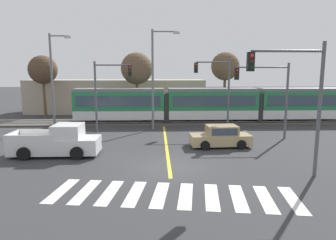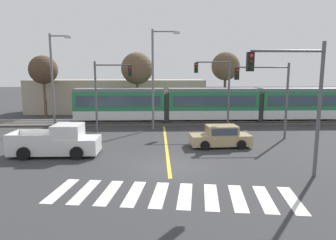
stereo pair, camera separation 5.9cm
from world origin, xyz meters
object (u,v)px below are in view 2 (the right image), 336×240
Objects in this scene: traffic_light_far_left at (108,86)px; bare_tree_east at (225,67)px; light_rail_tram at (212,103)px; sedan_crossing at (220,137)px; traffic_light_mid_right at (269,88)px; traffic_light_far_right at (218,83)px; street_lamp_centre at (155,74)px; street_lamp_west at (54,77)px; traffic_light_near_right at (297,90)px; bare_tree_west at (137,69)px; pickup_truck at (58,142)px; bare_tree_far_west at (43,70)px.

traffic_light_far_left is 15.94m from bare_tree_east.
sedan_crossing is at bearing -96.81° from light_rail_tram.
traffic_light_mid_right is at bearing -69.21° from light_rail_tram.
street_lamp_centre is at bearing 176.96° from traffic_light_far_right.
traffic_light_far_right is 0.76× the size of street_lamp_west.
traffic_light_near_right is 14.75m from street_lamp_centre.
traffic_light_near_right is (2.29, -6.26, 3.65)m from sedan_crossing.
bare_tree_west is at bearing 133.08° from traffic_light_mid_right.
traffic_light_far_left is (-8.71, 5.64, 3.37)m from sedan_crossing.
pickup_truck is at bearing -103.92° from bare_tree_west.
traffic_light_near_right is at bearing -66.05° from bare_tree_west.
traffic_light_near_right is 0.74× the size of street_lamp_centre.
traffic_light_far_left is 1.04× the size of traffic_light_mid_right.
traffic_light_far_right is at bearing -24.28° from bare_tree_far_west.
sedan_crossing is at bearing -64.40° from bare_tree_west.
light_rail_tram is at bearing 24.68° from traffic_light_far_left.
traffic_light_mid_right is at bearing 77.68° from traffic_light_near_right.
pickup_truck is 0.82× the size of traffic_light_far_right.
light_rail_tram is 9.57m from bare_tree_west.
traffic_light_mid_right is at bearing -14.02° from street_lamp_west.
traffic_light_near_right is at bearing -46.75° from bare_tree_far_west.
bare_tree_west reaches higher than traffic_light_near_right.
street_lamp_west is 1.12× the size of bare_tree_east.
traffic_light_mid_right reaches higher than light_rail_tram.
bare_tree_west is (-9.04, 20.36, 1.29)m from traffic_light_near_right.
traffic_light_far_left is 8.82m from bare_tree_west.
street_lamp_centre is at bearing 124.28° from sedan_crossing.
pickup_truck is at bearing -163.87° from traffic_light_mid_right.
bare_tree_west reaches higher than sedan_crossing.
traffic_light_far_left is at bearing -46.10° from bare_tree_far_west.
bare_tree_east is at bearing 26.37° from street_lamp_west.
street_lamp_centre is (-6.89, 13.01, 0.76)m from traffic_light_near_right.
street_lamp_centre reaches higher than street_lamp_west.
traffic_light_far_right is at bearing 128.02° from traffic_light_mid_right.
light_rail_tram reaches higher than sedan_crossing.
street_lamp_centre is at bearing -73.68° from bare_tree_west.
bare_tree_east is at bearing 46.43° from street_lamp_centre.
bare_tree_far_west is at bearing -178.27° from bare_tree_east.
traffic_light_far_left is at bearing 75.13° from pickup_truck.
bare_tree_west reaches higher than traffic_light_far_left.
sedan_crossing is 10.89m from pickup_truck.
street_lamp_centre is 1.25× the size of bare_tree_far_west.
sedan_crossing is (-1.22, -10.21, -1.35)m from light_rail_tram.
traffic_light_far_right is at bearing -93.10° from light_rail_tram.
light_rail_tram is 4.55× the size of traffic_light_far_left.
light_rail_tram is at bearing 83.19° from sedan_crossing.
sedan_crossing is at bearing -103.44° from bare_tree_east.
bare_tree_east is at bearing 7.51° from bare_tree_west.
bare_tree_far_west is at bearing 166.17° from light_rail_tram.
bare_tree_west is at bearing 153.99° from light_rail_tram.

